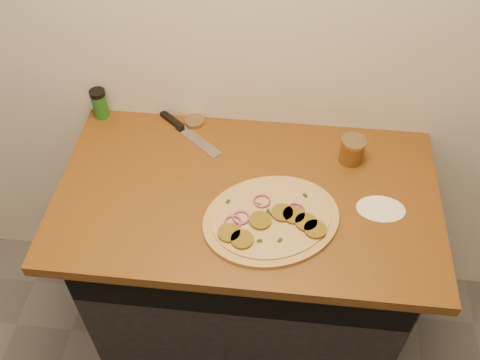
# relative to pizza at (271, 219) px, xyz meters

# --- Properties ---
(cabinet) EXTENTS (1.10, 0.60, 0.86)m
(cabinet) POSITION_rel_pizza_xyz_m (-0.08, 0.14, -0.48)
(cabinet) COLOR black
(cabinet) RESTS_ON ground
(countertop) EXTENTS (1.20, 0.70, 0.04)m
(countertop) POSITION_rel_pizza_xyz_m (-0.08, 0.11, -0.03)
(countertop) COLOR brown
(countertop) RESTS_ON cabinet
(pizza) EXTENTS (0.54, 0.54, 0.03)m
(pizza) POSITION_rel_pizza_xyz_m (0.00, 0.00, 0.00)
(pizza) COLOR tan
(pizza) RESTS_ON countertop
(chefs_knife) EXTENTS (0.24, 0.21, 0.02)m
(chefs_knife) POSITION_rel_pizza_xyz_m (-0.33, 0.36, -0.00)
(chefs_knife) COLOR #B7BAC1
(chefs_knife) RESTS_ON countertop
(mason_jar_lid) EXTENTS (0.08, 0.08, 0.01)m
(mason_jar_lid) POSITION_rel_pizza_xyz_m (-0.30, 0.41, -0.00)
(mason_jar_lid) COLOR tan
(mason_jar_lid) RESTS_ON countertop
(salsa_jar) EXTENTS (0.08, 0.08, 0.09)m
(salsa_jar) POSITION_rel_pizza_xyz_m (0.24, 0.28, 0.03)
(salsa_jar) COLOR #A21410
(salsa_jar) RESTS_ON countertop
(spice_shaker) EXTENTS (0.06, 0.06, 0.11)m
(spice_shaker) POSITION_rel_pizza_xyz_m (-0.63, 0.41, 0.05)
(spice_shaker) COLOR #1F5E1D
(spice_shaker) RESTS_ON countertop
(flour_spill) EXTENTS (0.15, 0.15, 0.00)m
(flour_spill) POSITION_rel_pizza_xyz_m (0.33, 0.08, -0.01)
(flour_spill) COLOR silver
(flour_spill) RESTS_ON countertop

